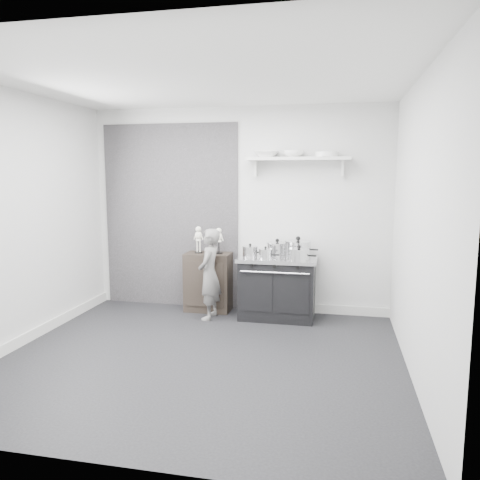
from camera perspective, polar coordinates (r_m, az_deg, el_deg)
name	(u,v)px	position (r m, az deg, el deg)	size (l,w,h in m)	color
ground	(201,358)	(4.86, -4.81, -14.11)	(4.00, 4.00, 0.00)	black
room_shell	(194,194)	(4.67, -5.57, 5.66)	(4.02, 3.62, 2.71)	silver
wall_shelf	(298,160)	(6.01, 7.10, 9.71)	(1.30, 0.26, 0.24)	silver
stove	(277,287)	(6.00, 4.59, -5.76)	(0.99, 0.62, 0.79)	black
side_cabinet	(208,282)	(6.32, -3.88, -5.11)	(0.60, 0.35, 0.78)	black
child	(209,274)	(5.92, -3.75, -4.17)	(0.42, 0.28, 1.15)	slate
pot_front_left	(250,251)	(5.89, 1.25, -1.40)	(0.28, 0.19, 0.17)	silver
pot_back_left	(277,249)	(6.02, 4.56, -1.07)	(0.36, 0.28, 0.22)	silver
pot_back_right	(298,248)	(5.97, 7.08, -1.03)	(0.42, 0.34, 0.26)	silver
pot_front_right	(299,255)	(5.68, 7.21, -1.77)	(0.33, 0.25, 0.19)	silver
pot_front_center	(266,254)	(5.76, 3.13, -1.69)	(0.26, 0.17, 0.16)	silver
skeleton_full	(198,238)	(6.24, -5.09, 0.29)	(0.11, 0.07, 0.41)	white
skeleton_torso	(219,239)	(6.17, -2.59, 0.14)	(0.11, 0.07, 0.39)	white
bowl_large	(266,154)	(6.05, 3.23, 10.41)	(0.32, 0.32, 0.08)	white
bowl_small	(294,154)	(6.01, 6.54, 10.41)	(0.26, 0.26, 0.08)	white
plate_stack	(327,154)	(5.98, 10.53, 10.23)	(0.28, 0.28, 0.06)	white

